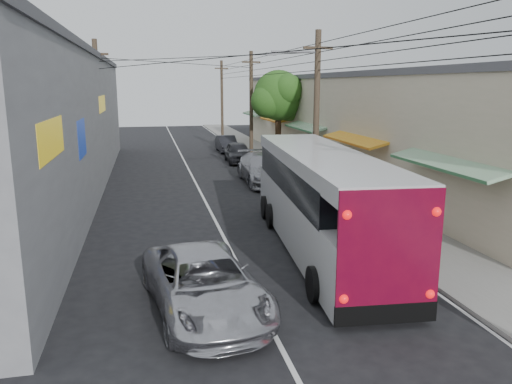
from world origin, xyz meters
TOP-DOWN VIEW (x-y plane):
  - ground at (0.00, 0.00)m, footprint 120.00×120.00m
  - sidewalk at (6.50, 20.00)m, footprint 3.00×80.00m
  - building_right at (10.99, 22.00)m, footprint 7.09×40.00m
  - building_left at (-8.50, 18.00)m, footprint 7.20×36.00m
  - utility_poles at (3.13, 20.33)m, footprint 11.80×45.28m
  - street_tree at (6.87, 26.02)m, footprint 4.40×4.00m
  - coach_bus at (3.01, 6.08)m, footprint 3.47×11.94m
  - jeepney at (-1.40, 2.08)m, footprint 3.16×5.63m
  - parked_suv at (3.80, 18.00)m, footprint 2.42×5.80m
  - parked_car_mid at (3.80, 26.00)m, footprint 1.92×4.39m
  - parked_car_far at (3.89, 31.94)m, footprint 1.49×4.16m
  - pedestrian_near at (7.60, 11.36)m, footprint 0.69×0.56m
  - pedestrian_far at (6.80, 14.90)m, footprint 0.81×0.67m

SIDE VIEW (x-z plane):
  - ground at x=0.00m, z-range 0.00..0.00m
  - sidewalk at x=6.50m, z-range 0.00..0.12m
  - parked_car_far at x=3.89m, z-range 0.00..1.37m
  - parked_car_mid at x=3.80m, z-range 0.00..1.47m
  - jeepney at x=-1.40m, z-range 0.00..1.49m
  - parked_suv at x=3.80m, z-range 0.00..1.67m
  - pedestrian_far at x=6.80m, z-range 0.12..1.66m
  - pedestrian_near at x=7.60m, z-range 0.12..1.76m
  - coach_bus at x=3.01m, z-range 0.06..3.45m
  - building_right at x=10.99m, z-range 0.03..6.28m
  - building_left at x=-8.50m, z-range 0.03..7.28m
  - utility_poles at x=3.13m, z-range 0.13..8.13m
  - street_tree at x=6.87m, z-range 1.37..7.97m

